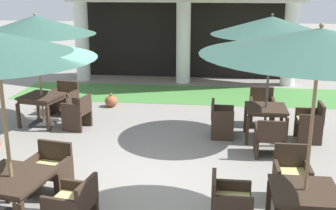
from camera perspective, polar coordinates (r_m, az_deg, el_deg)
The scene contains 20 objects.
ground_plane at distance 7.15m, azimuth -3.07°, elevation -12.05°, with size 60.00×60.00×0.00m, color gray.
lawn_strip at distance 13.19m, azimuth 1.47°, elevation 1.46°, with size 10.06×2.26×0.01m, color #47843D.
patio_table_near_foreground at distance 6.53m, azimuth -20.22°, elevation -9.69°, with size 1.15×1.15×0.74m.
patio_chair_near_foreground_east at distance 6.15m, azimuth -12.63°, elevation -13.15°, with size 0.67×0.69×0.83m.
patio_chair_near_foreground_north at distance 7.33m, azimuth -15.60°, elevation -8.42°, with size 0.72×0.65×0.83m.
patio_table_mid_left at distance 10.70m, azimuth -16.56°, elevation 0.73°, with size 1.03×1.03×0.74m.
patio_umbrella_mid_left at distance 10.39m, azimuth -17.35°, elevation 10.12°, with size 2.76×2.76×2.69m.
patio_chair_mid_left_east at distance 10.26m, azimuth -11.99°, elevation -0.95°, with size 0.61×0.66×0.81m.
patio_chair_mid_left_north at distance 11.54m, azimuth -13.80°, elevation 0.83°, with size 0.74×0.70×0.82m.
patio_table_mid_right at distance 6.14m, azimuth 17.82°, elevation -11.56°, with size 0.90×0.90×0.70m.
patio_umbrella_mid_right at distance 5.51m, azimuth 19.70°, elevation 7.86°, with size 2.94×2.94×2.91m.
patio_chair_mid_right_north at distance 7.11m, azimuth 16.21°, elevation -9.26°, with size 0.55×0.56×0.89m.
patio_chair_mid_right_west at distance 6.11m, azimuth 8.22°, elevation -13.14°, with size 0.56×0.55×0.84m.
patio_table_far_back at distance 9.57m, azimuth 12.97°, elevation -0.85°, with size 0.90×0.90×0.74m.
patio_umbrella_far_back at distance 9.20m, azimuth 13.71°, elevation 10.20°, with size 2.52×2.52×2.75m.
patio_chair_far_back_east at distance 9.78m, azimuth 18.54°, elevation -2.30°, with size 0.53×0.58×0.86m.
patio_chair_far_back_south at distance 8.73m, azimuth 13.42°, elevation -4.29°, with size 0.57×0.60×0.81m.
patio_chair_far_back_west at distance 9.58m, azimuth 7.15°, elevation -1.93°, with size 0.51×0.56×0.83m.
patio_chair_far_back_north at distance 10.55m, azimuth 12.44°, elevation -0.42°, with size 0.59×0.57×0.89m.
terracotta_urn at distance 11.97m, azimuth -7.63°, elevation 0.52°, with size 0.36×0.36×0.39m.
Camera 1 is at (1.06, -6.20, 3.40)m, focal length 45.46 mm.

